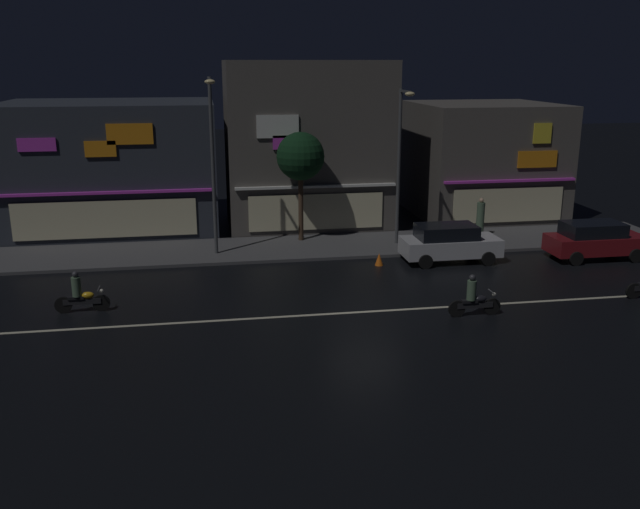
{
  "coord_description": "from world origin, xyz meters",
  "views": [
    {
      "loc": [
        -5.43,
        -22.39,
        8.58
      ],
      "look_at": [
        -1.36,
        1.81,
        1.69
      ],
      "focal_mm": 38.63,
      "sensor_mm": 36.0,
      "label": 1
    }
  ],
  "objects_px": {
    "parked_car_near_kerb": "(449,242)",
    "parked_car_trailing": "(595,240)",
    "pedestrian_on_sidewalk": "(480,219)",
    "streetlamp_west": "(212,154)",
    "traffic_cone": "(379,259)",
    "streetlamp_mid": "(400,155)",
    "motorcycle_lead": "(474,299)",
    "motorcycle_opposite_lane": "(80,295)"
  },
  "relations": [
    {
      "from": "streetlamp_west",
      "to": "motorcycle_opposite_lane",
      "type": "distance_m",
      "value": 9.03
    },
    {
      "from": "streetlamp_west",
      "to": "parked_car_trailing",
      "type": "xyz_separation_m",
      "value": [
        16.79,
        -3.04,
        -3.84
      ]
    },
    {
      "from": "streetlamp_west",
      "to": "motorcycle_lead",
      "type": "distance_m",
      "value": 13.18
    },
    {
      "from": "streetlamp_mid",
      "to": "parked_car_near_kerb",
      "type": "distance_m",
      "value": 4.77
    },
    {
      "from": "motorcycle_lead",
      "to": "parked_car_trailing",
      "type": "bearing_deg",
      "value": -138.27
    },
    {
      "from": "parked_car_trailing",
      "to": "motorcycle_lead",
      "type": "xyz_separation_m",
      "value": [
        -8.12,
        -6.03,
        -0.24
      ]
    },
    {
      "from": "streetlamp_west",
      "to": "traffic_cone",
      "type": "xyz_separation_m",
      "value": [
        6.96,
        -2.48,
        -4.43
      ]
    },
    {
      "from": "pedestrian_on_sidewalk",
      "to": "parked_car_trailing",
      "type": "distance_m",
      "value": 5.64
    },
    {
      "from": "streetlamp_mid",
      "to": "parked_car_near_kerb",
      "type": "relative_size",
      "value": 1.69
    },
    {
      "from": "streetlamp_mid",
      "to": "parked_car_near_kerb",
      "type": "bearing_deg",
      "value": -60.8
    },
    {
      "from": "streetlamp_mid",
      "to": "traffic_cone",
      "type": "bearing_deg",
      "value": -119.89
    },
    {
      "from": "motorcycle_opposite_lane",
      "to": "motorcycle_lead",
      "type": "bearing_deg",
      "value": -15.26
    },
    {
      "from": "traffic_cone",
      "to": "parked_car_trailing",
      "type": "bearing_deg",
      "value": -3.23
    },
    {
      "from": "parked_car_trailing",
      "to": "traffic_cone",
      "type": "xyz_separation_m",
      "value": [
        -9.82,
        0.56,
        -0.59
      ]
    },
    {
      "from": "streetlamp_west",
      "to": "motorcycle_opposite_lane",
      "type": "bearing_deg",
      "value": -127.49
    },
    {
      "from": "motorcycle_lead",
      "to": "streetlamp_west",
      "type": "bearing_deg",
      "value": -41.13
    },
    {
      "from": "motorcycle_lead",
      "to": "pedestrian_on_sidewalk",
      "type": "bearing_deg",
      "value": -108.09
    },
    {
      "from": "streetlamp_mid",
      "to": "parked_car_trailing",
      "type": "relative_size",
      "value": 1.69
    },
    {
      "from": "streetlamp_west",
      "to": "parked_car_near_kerb",
      "type": "distance_m",
      "value": 11.13
    },
    {
      "from": "parked_car_near_kerb",
      "to": "traffic_cone",
      "type": "relative_size",
      "value": 7.82
    },
    {
      "from": "streetlamp_mid",
      "to": "motorcycle_lead",
      "type": "bearing_deg",
      "value": -89.65
    },
    {
      "from": "parked_car_trailing",
      "to": "pedestrian_on_sidewalk",
      "type": "bearing_deg",
      "value": -48.87
    },
    {
      "from": "streetlamp_west",
      "to": "traffic_cone",
      "type": "bearing_deg",
      "value": -19.63
    },
    {
      "from": "motorcycle_lead",
      "to": "traffic_cone",
      "type": "height_order",
      "value": "motorcycle_lead"
    },
    {
      "from": "pedestrian_on_sidewalk",
      "to": "parked_car_trailing",
      "type": "bearing_deg",
      "value": -50.13
    },
    {
      "from": "parked_car_near_kerb",
      "to": "traffic_cone",
      "type": "bearing_deg",
      "value": -178.67
    },
    {
      "from": "streetlamp_mid",
      "to": "pedestrian_on_sidewalk",
      "type": "xyz_separation_m",
      "value": [
        4.47,
        0.83,
        -3.38
      ]
    },
    {
      "from": "motorcycle_opposite_lane",
      "to": "traffic_cone",
      "type": "relative_size",
      "value": 3.45
    },
    {
      "from": "streetlamp_west",
      "to": "motorcycle_lead",
      "type": "relative_size",
      "value": 4.12
    },
    {
      "from": "streetlamp_west",
      "to": "pedestrian_on_sidewalk",
      "type": "height_order",
      "value": "streetlamp_west"
    },
    {
      "from": "traffic_cone",
      "to": "pedestrian_on_sidewalk",
      "type": "bearing_deg",
      "value": 31.12
    },
    {
      "from": "streetlamp_west",
      "to": "streetlamp_mid",
      "type": "bearing_deg",
      "value": 2.5
    },
    {
      "from": "motorcycle_lead",
      "to": "motorcycle_opposite_lane",
      "type": "distance_m",
      "value": 13.83
    },
    {
      "from": "parked_car_trailing",
      "to": "traffic_cone",
      "type": "height_order",
      "value": "parked_car_trailing"
    },
    {
      "from": "pedestrian_on_sidewalk",
      "to": "streetlamp_west",
      "type": "bearing_deg",
      "value": -175.99
    },
    {
      "from": "traffic_cone",
      "to": "motorcycle_lead",
      "type": "bearing_deg",
      "value": -75.51
    },
    {
      "from": "parked_car_near_kerb",
      "to": "parked_car_trailing",
      "type": "height_order",
      "value": "same"
    },
    {
      "from": "parked_car_trailing",
      "to": "motorcycle_lead",
      "type": "relative_size",
      "value": 2.26
    },
    {
      "from": "motorcycle_opposite_lane",
      "to": "pedestrian_on_sidewalk",
      "type": "bearing_deg",
      "value": 18.78
    },
    {
      "from": "streetlamp_mid",
      "to": "motorcycle_opposite_lane",
      "type": "relative_size",
      "value": 3.82
    },
    {
      "from": "pedestrian_on_sidewalk",
      "to": "traffic_cone",
      "type": "relative_size",
      "value": 3.52
    },
    {
      "from": "streetlamp_west",
      "to": "parked_car_near_kerb",
      "type": "relative_size",
      "value": 1.82
    }
  ]
}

